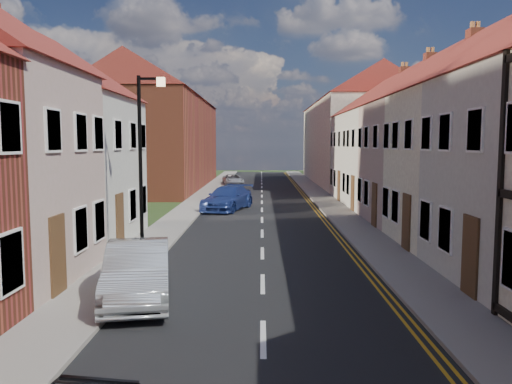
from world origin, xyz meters
name	(u,v)px	position (x,y,z in m)	size (l,w,h in m)	color
road	(262,220)	(0.00, 30.00, 0.01)	(7.00, 90.00, 0.02)	black
pavement_left	(178,219)	(-4.40, 30.00, 0.06)	(1.80, 90.00, 0.12)	gray
pavement_right	(346,219)	(4.40, 30.00, 0.06)	(1.80, 90.00, 0.12)	gray
cottage_r_cream_mid	(505,131)	(9.30, 23.50, 4.48)	(8.30, 5.20, 9.00)	white
cottage_r_pink	(451,134)	(9.30, 28.90, 4.47)	(8.30, 6.00, 9.00)	#B5948F
cottage_r_white_far	(417,136)	(9.30, 34.30, 4.48)	(8.30, 5.20, 9.00)	beige
cottage_r_cream_far	(393,137)	(9.30, 39.70, 4.47)	(8.30, 6.00, 9.00)	beige
cottage_l_pink	(27,134)	(-9.30, 23.85, 4.37)	(8.30, 6.30, 8.80)	beige
block_right_far	(354,131)	(9.30, 55.00, 5.29)	(8.30, 24.20, 10.50)	white
block_left_far	(160,130)	(-9.30, 50.00, 5.29)	(8.30, 24.20, 10.50)	brown
lamppost	(143,158)	(-3.81, 20.00, 3.54)	(0.88, 0.15, 6.00)	black
car_mid	(138,271)	(-3.20, 16.59, 0.73)	(1.55, 4.45, 1.47)	#ACB0B4
car_far	(227,198)	(-2.09, 34.00, 0.72)	(2.02, 4.96, 1.44)	navy
car_distant	(233,180)	(-2.78, 52.23, 0.54)	(1.80, 3.90, 1.08)	#B9BCC2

